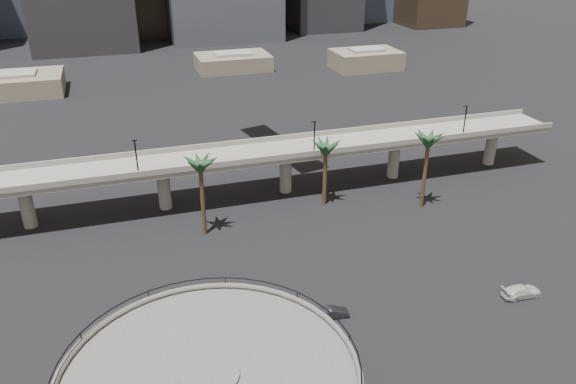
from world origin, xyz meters
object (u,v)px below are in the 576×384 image
object	(u,v)px
car_c	(521,291)
car_b	(333,312)
car_a	(212,374)
overpass	(226,162)

from	to	relation	value
car_c	car_b	bearing A→B (deg)	84.74
car_a	car_b	bearing A→B (deg)	-40.89
overpass	car_a	world-z (taller)	overpass
car_a	overpass	bearing A→B (deg)	14.80
car_a	car_c	bearing A→B (deg)	-57.65
overpass	car_c	world-z (taller)	overpass
car_c	overpass	bearing A→B (deg)	40.56
overpass	car_c	size ratio (longest dim) A/B	23.95
car_a	car_b	distance (m)	17.65
car_b	car_c	size ratio (longest dim) A/B	0.77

